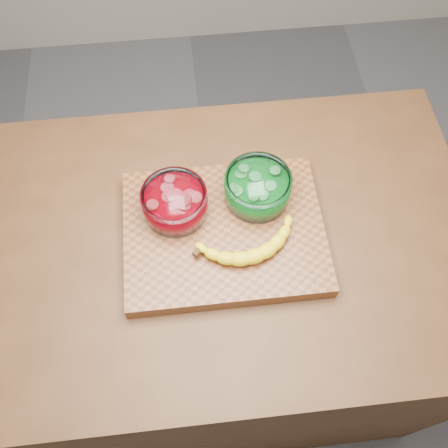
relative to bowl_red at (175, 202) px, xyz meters
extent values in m
plane|color=#555559|center=(0.10, -0.06, -0.97)|extent=(3.50, 3.50, 0.00)
cube|color=#4B2C16|center=(0.10, -0.06, -0.52)|extent=(1.20, 0.80, 0.90)
cube|color=brown|center=(0.10, -0.06, -0.05)|extent=(0.45, 0.35, 0.04)
cylinder|color=white|center=(0.00, 0.00, 0.00)|extent=(0.15, 0.15, 0.07)
cylinder|color=#B6000F|center=(0.00, 0.00, -0.01)|extent=(0.12, 0.12, 0.04)
cylinder|color=#E74954|center=(0.00, 0.00, 0.02)|extent=(0.12, 0.12, 0.02)
cylinder|color=white|center=(0.19, 0.02, 0.00)|extent=(0.15, 0.15, 0.07)
cylinder|color=#128224|center=(0.19, 0.02, -0.01)|extent=(0.13, 0.13, 0.04)
cylinder|color=#5FCA65|center=(0.19, 0.02, 0.02)|extent=(0.12, 0.12, 0.02)
camera|label=1|loc=(0.05, -0.59, 0.95)|focal=40.00mm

